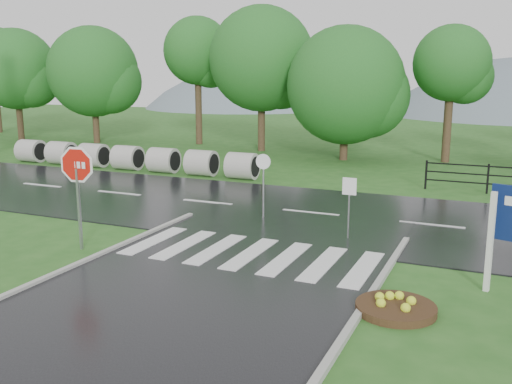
% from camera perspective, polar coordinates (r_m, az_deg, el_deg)
% --- Properties ---
extents(ground, '(120.00, 120.00, 0.00)m').
position_cam_1_polar(ground, '(11.06, -11.67, -13.66)').
color(ground, '#285D1F').
rests_on(ground, ground).
extents(main_road, '(90.00, 8.00, 0.04)m').
position_cam_1_polar(main_road, '(19.59, 5.48, -2.17)').
color(main_road, black).
rests_on(main_road, ground).
extents(crosswalk, '(6.50, 2.80, 0.02)m').
position_cam_1_polar(crosswalk, '(15.08, -0.59, -6.16)').
color(crosswalk, silver).
rests_on(crosswalk, ground).
extents(hills, '(102.00, 48.00, 48.00)m').
position_cam_1_polar(hills, '(75.85, 21.16, -4.50)').
color(hills, slate).
rests_on(hills, ground).
extents(treeline, '(83.20, 5.20, 10.00)m').
position_cam_1_polar(treeline, '(32.78, 14.95, 3.13)').
color(treeline, '#1C5C1F').
rests_on(treeline, ground).
extents(culvert_pipes, '(13.90, 1.20, 1.20)m').
position_cam_1_polar(culvert_pipes, '(29.04, -12.73, 3.37)').
color(culvert_pipes, '#9E9B93').
rests_on(culvert_pipes, ground).
extents(stop_sign, '(1.33, 0.20, 3.00)m').
position_cam_1_polar(stop_sign, '(15.89, -17.46, 1.67)').
color(stop_sign, '#939399').
rests_on(stop_sign, ground).
extents(flower_bed, '(1.62, 1.62, 0.32)m').
position_cam_1_polar(flower_bed, '(12.00, 13.81, -11.06)').
color(flower_bed, '#332111').
rests_on(flower_bed, ground).
extents(reg_sign_small, '(0.40, 0.05, 1.82)m').
position_cam_1_polar(reg_sign_small, '(16.39, 9.31, -0.31)').
color(reg_sign_small, '#939399').
rests_on(reg_sign_small, ground).
extents(reg_sign_round, '(0.50, 0.07, 2.15)m').
position_cam_1_polar(reg_sign_round, '(18.59, 0.74, 1.44)').
color(reg_sign_round, '#939399').
rests_on(reg_sign_round, ground).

